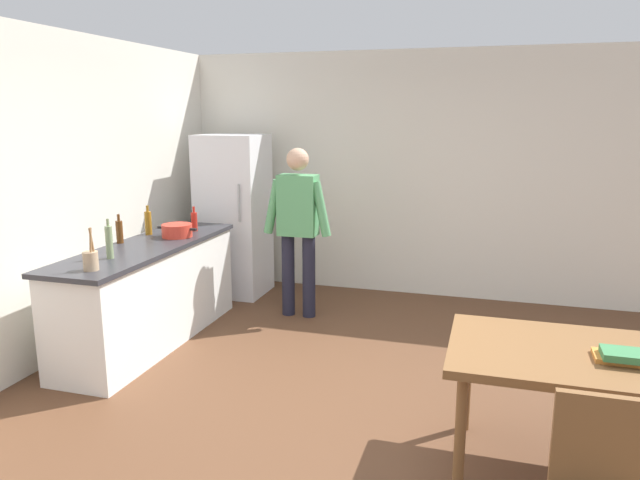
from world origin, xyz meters
name	(u,v)px	position (x,y,z in m)	size (l,w,h in m)	color
ground_plane	(344,415)	(0.00, 0.00, 0.00)	(14.00, 14.00, 0.00)	brown
wall_back	(411,175)	(0.00, 3.00, 1.35)	(6.40, 0.12, 2.70)	silver
wall_left	(34,200)	(-2.60, 0.20, 1.35)	(0.12, 5.60, 2.70)	silver
kitchen_counter	(150,293)	(-2.00, 0.80, 0.45)	(0.64, 2.20, 0.90)	white
refrigerator	(234,215)	(-1.90, 2.40, 0.90)	(0.70, 0.67, 1.80)	white
person	(298,221)	(-0.95, 1.85, 0.98)	(0.70, 0.22, 1.70)	#1E1E2D
dining_table	(579,365)	(1.40, -0.30, 0.67)	(1.40, 0.90, 0.75)	brown
cooking_pot	(177,230)	(-1.91, 1.17, 0.96)	(0.40, 0.28, 0.12)	red
utensil_jar	(91,260)	(-1.90, -0.07, 0.98)	(0.11, 0.11, 0.32)	tan
bottle_vinegar_tall	(109,242)	(-1.99, 0.28, 1.04)	(0.06, 0.06, 0.32)	gray
bottle_oil_amber	(148,223)	(-2.22, 1.19, 1.02)	(0.06, 0.06, 0.28)	#996619
bottle_beer_brown	(119,231)	(-2.26, 0.79, 1.01)	(0.06, 0.06, 0.26)	#5B3314
bottle_sauce_red	(194,221)	(-1.89, 1.47, 1.00)	(0.06, 0.06, 0.24)	#B22319
book_stack	(620,356)	(1.58, -0.37, 0.78)	(0.24, 0.21, 0.07)	orange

